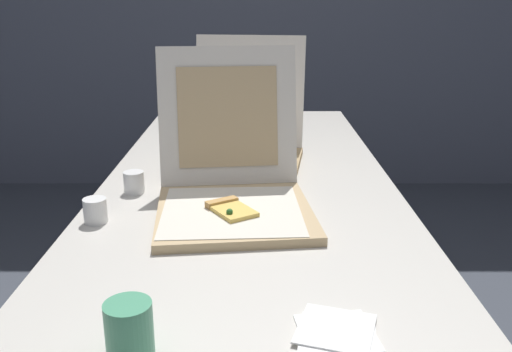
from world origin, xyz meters
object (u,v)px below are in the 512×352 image
(pizza_box_middle, at_px, (243,147))
(cup_white_near_left, at_px, (97,210))
(cup_printed_front, at_px, (130,329))
(napkin_pile, at_px, (338,333))
(pizza_box_front, at_px, (234,190))
(table, at_px, (249,195))
(cup_white_near_center, at_px, (135,182))

(pizza_box_middle, height_order, cup_white_near_left, pizza_box_middle)
(pizza_box_middle, bearing_deg, cup_printed_front, -89.80)
(napkin_pile, bearing_deg, cup_printed_front, -171.29)
(napkin_pile, bearing_deg, pizza_box_middle, 100.32)
(pizza_box_middle, distance_m, napkin_pile, 0.98)
(pizza_box_front, distance_m, cup_white_near_left, 0.34)
(pizza_box_front, bearing_deg, cup_white_near_left, -172.76)
(pizza_box_front, relative_size, cup_printed_front, 5.72)
(pizza_box_middle, height_order, cup_printed_front, pizza_box_middle)
(table, bearing_deg, cup_printed_front, -101.23)
(cup_printed_front, relative_size, napkin_pile, 0.54)
(table, relative_size, pizza_box_middle, 4.09)
(cup_white_near_left, bearing_deg, napkin_pile, -42.10)
(pizza_box_front, relative_size, cup_white_near_center, 8.24)
(table, xyz_separation_m, pizza_box_middle, (-0.02, 0.17, 0.11))
(pizza_box_middle, relative_size, cup_white_near_center, 8.29)
(napkin_pile, bearing_deg, table, 100.93)
(napkin_pile, bearing_deg, cup_white_near_left, 137.90)
(cup_white_near_center, xyz_separation_m, napkin_pile, (0.47, -0.68, -0.03))
(table, xyz_separation_m, cup_white_near_center, (-0.31, -0.12, 0.08))
(table, bearing_deg, cup_white_near_center, -159.68)
(cup_white_near_center, distance_m, cup_printed_front, 0.74)
(cup_printed_front, xyz_separation_m, napkin_pile, (0.32, 0.05, -0.04))
(cup_printed_front, bearing_deg, pizza_box_middle, 81.77)
(cup_white_near_left, distance_m, cup_printed_front, 0.55)
(napkin_pile, bearing_deg, pizza_box_front, 109.14)
(table, height_order, cup_white_near_center, cup_white_near_center)
(pizza_box_front, xyz_separation_m, cup_printed_front, (-0.13, -0.59, -0.01))
(table, relative_size, cup_white_near_left, 33.92)
(pizza_box_front, height_order, pizza_box_middle, pizza_box_middle)
(table, bearing_deg, napkin_pile, -79.07)
(cup_white_near_center, bearing_deg, cup_white_near_left, -102.79)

